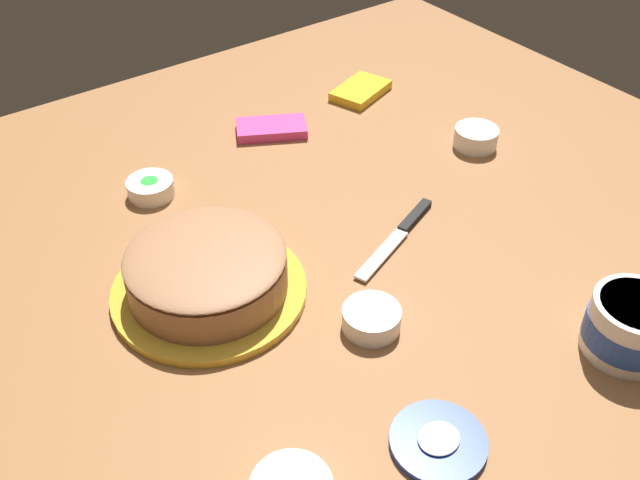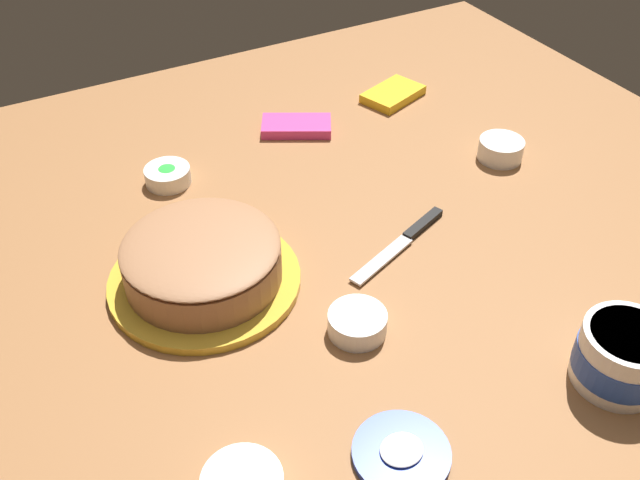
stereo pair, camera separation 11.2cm
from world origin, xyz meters
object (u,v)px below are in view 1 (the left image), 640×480
(frosting_tub, at_px, (631,326))
(frosting_tub_lid, at_px, (438,442))
(sprinkle_bowl_green, at_px, (150,187))
(spreading_knife, at_px, (402,231))
(frosted_cake, at_px, (207,274))
(candy_box_upper, at_px, (271,129))
(sprinkle_bowl_blue, at_px, (476,137))
(sprinkle_bowl_orange, at_px, (371,318))
(candy_box_lower, at_px, (361,91))

(frosting_tub, bearing_deg, frosting_tub_lid, -6.69)
(frosting_tub_lid, distance_m, sprinkle_bowl_green, 0.69)
(spreading_knife, bearing_deg, frosted_cake, -11.14)
(frosting_tub, relative_size, candy_box_upper, 0.87)
(frosting_tub_lid, height_order, sprinkle_bowl_blue, sprinkle_bowl_blue)
(spreading_knife, xyz_separation_m, sprinkle_bowl_green, (0.29, -0.35, 0.01))
(sprinkle_bowl_orange, xyz_separation_m, candy_box_upper, (-0.18, -0.53, -0.01))
(spreading_knife, xyz_separation_m, candy_box_lower, (-0.25, -0.42, 0.00))
(frosting_tub_lid, bearing_deg, frosting_tub, 173.31)
(frosting_tub_lid, xyz_separation_m, sprinkle_bowl_blue, (-0.53, -0.46, 0.02))
(frosting_tub, xyz_separation_m, sprinkle_bowl_green, (0.37, -0.72, -0.03))
(frosting_tub, bearing_deg, sprinkle_bowl_orange, -42.71)
(candy_box_lower, height_order, candy_box_upper, same)
(frosting_tub, bearing_deg, sprinkle_bowl_blue, -113.36)
(spreading_knife, bearing_deg, sprinkle_bowl_blue, -157.64)
(frosting_tub, relative_size, sprinkle_bowl_green, 1.45)
(frosting_tub, height_order, frosting_tub_lid, frosting_tub)
(sprinkle_bowl_orange, xyz_separation_m, sprinkle_bowl_blue, (-0.47, -0.26, 0.00))
(frosting_tub_lid, bearing_deg, sprinkle_bowl_orange, -106.15)
(sprinkle_bowl_blue, relative_size, sprinkle_bowl_green, 1.02)
(sprinkle_bowl_blue, distance_m, candy_box_upper, 0.41)
(spreading_knife, distance_m, sprinkle_bowl_orange, 0.22)
(candy_box_upper, bearing_deg, frosting_tub, 124.54)
(frosted_cake, height_order, frosting_tub_lid, frosted_cake)
(frosting_tub, xyz_separation_m, spreading_knife, (0.08, -0.37, -0.04))
(frosting_tub_lid, bearing_deg, sprinkle_bowl_green, -85.37)
(frosted_cake, distance_m, frosting_tub, 0.60)
(spreading_knife, relative_size, candy_box_upper, 1.63)
(frosted_cake, bearing_deg, frosting_tub, 133.39)
(frosting_tub, xyz_separation_m, candy_box_lower, (-0.16, -0.79, -0.04))
(frosting_tub_lid, bearing_deg, sprinkle_bowl_blue, -139.28)
(frosted_cake, bearing_deg, candy_box_upper, -134.64)
(frosting_tub, bearing_deg, sprinkle_bowl_green, -62.66)
(spreading_knife, height_order, sprinkle_bowl_orange, sprinkle_bowl_orange)
(frosted_cake, distance_m, spreading_knife, 0.34)
(frosting_tub_lid, relative_size, sprinkle_bowl_green, 1.46)
(spreading_knife, bearing_deg, frosting_tub_lid, 55.02)
(frosting_tub, distance_m, spreading_knife, 0.38)
(candy_box_upper, bearing_deg, sprinkle_bowl_blue, 165.27)
(sprinkle_bowl_orange, bearing_deg, frosted_cake, -52.07)
(spreading_knife, distance_m, candy_box_lower, 0.49)
(frosting_tub_lid, bearing_deg, frosted_cake, -76.51)
(sprinkle_bowl_blue, bearing_deg, sprinkle_bowl_orange, 28.37)
(frosting_tub, height_order, candy_box_lower, frosting_tub)
(spreading_knife, relative_size, sprinkle_bowl_blue, 2.67)
(frosting_tub_lid, relative_size, candy_box_upper, 0.87)
(frosting_tub_lid, xyz_separation_m, spreading_knife, (-0.23, -0.34, -0.00))
(sprinkle_bowl_green, bearing_deg, spreading_knife, 129.71)
(sprinkle_bowl_orange, relative_size, candy_box_upper, 0.61)
(sprinkle_bowl_blue, bearing_deg, candy_box_lower, -80.31)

